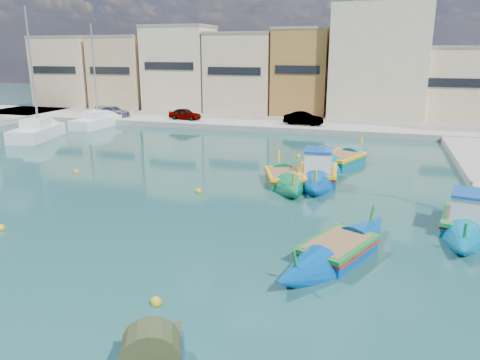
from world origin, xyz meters
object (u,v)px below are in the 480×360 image
at_px(luzzu_green, 285,179).
at_px(yacht_midnorth, 47,130).
at_px(church_block, 380,45).
at_px(luzzu_blue_cabin, 318,175).
at_px(luzzu_turquoise_cabin, 466,221).
at_px(luzzu_cyan_mid, 340,161).
at_px(luzzu_blue_south, 337,251).
at_px(yacht_north, 107,121).

xyz_separation_m(luzzu_green, yacht_midnorth, (-25.10, 9.88, 0.22)).
relative_size(church_block, luzzu_blue_cabin, 2.07).
distance_m(church_block, luzzu_blue_cabin, 29.19).
bearing_deg(luzzu_blue_cabin, luzzu_green, -145.98).
bearing_deg(luzzu_blue_cabin, luzzu_turquoise_cabin, -39.12).
bearing_deg(yacht_midnorth, luzzu_turquoise_cabin, -23.24).
xyz_separation_m(church_block, luzzu_cyan_mid, (-1.80, -23.35, -8.12)).
distance_m(luzzu_blue_cabin, yacht_midnorth, 28.28).
relative_size(church_block, luzzu_turquoise_cabin, 2.09).
bearing_deg(luzzu_green, luzzu_cyan_mid, 64.37).
xyz_separation_m(luzzu_cyan_mid, yacht_midnorth, (-27.89, 4.07, 0.21)).
relative_size(luzzu_green, luzzu_blue_south, 0.98).
relative_size(church_block, luzzu_blue_south, 2.25).
bearing_deg(luzzu_green, yacht_midnorth, 158.51).
xyz_separation_m(luzzu_turquoise_cabin, yacht_north, (-32.71, 22.30, 0.10)).
distance_m(luzzu_turquoise_cabin, luzzu_blue_south, 7.20).
height_order(luzzu_blue_cabin, yacht_north, yacht_north).
bearing_deg(yacht_north, luzzu_cyan_mid, -23.89).
bearing_deg(yacht_north, luzzu_blue_cabin, -32.70).
distance_m(luzzu_turquoise_cabin, yacht_midnorth, 37.55).
bearing_deg(luzzu_blue_south, luzzu_blue_cabin, 101.51).
relative_size(luzzu_cyan_mid, luzzu_green, 1.14).
bearing_deg(luzzu_turquoise_cabin, luzzu_blue_south, -137.80).
bearing_deg(yacht_midnorth, yacht_north, 76.58).
bearing_deg(yacht_north, yacht_midnorth, -103.42).
bearing_deg(luzzu_turquoise_cabin, yacht_midnorth, 156.76).
distance_m(luzzu_blue_south, yacht_midnorth, 35.17).
xyz_separation_m(church_block, yacht_north, (-27.90, -11.79, -7.96)).
relative_size(luzzu_blue_cabin, yacht_midnorth, 0.74).
relative_size(luzzu_blue_cabin, luzzu_blue_south, 1.09).
bearing_deg(luzzu_turquoise_cabin, luzzu_blue_cabin, 140.88).
height_order(church_block, yacht_midnorth, church_block).
bearing_deg(luzzu_blue_south, luzzu_turquoise_cabin, 42.20).
distance_m(luzzu_turquoise_cabin, yacht_north, 39.59).
xyz_separation_m(luzzu_cyan_mid, luzzu_blue_south, (1.28, -15.58, -0.03)).
bearing_deg(yacht_midnorth, luzzu_cyan_mid, -8.30).
xyz_separation_m(luzzu_blue_south, yacht_midnorth, (-29.16, 19.65, 0.24)).
distance_m(luzzu_cyan_mid, yacht_north, 28.55).
height_order(church_block, luzzu_turquoise_cabin, church_block).
distance_m(church_block, yacht_north, 31.32).
height_order(luzzu_turquoise_cabin, luzzu_green, luzzu_turquoise_cabin).
distance_m(luzzu_blue_cabin, luzzu_blue_south, 11.23).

